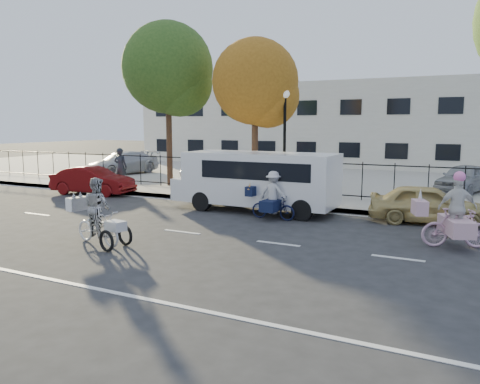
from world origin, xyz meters
The scene contains 22 objects.
ground centered at (0.00, 0.00, 0.00)m, with size 120.00×120.00×0.00m, color #333334.
road_markings centered at (0.00, 0.00, 0.01)m, with size 60.00×9.52×0.01m, color silver, non-canonical shape.
curb centered at (0.00, 5.05, 0.07)m, with size 60.00×0.10×0.15m, color #A8A399.
sidewalk centered at (0.00, 6.10, 0.07)m, with size 60.00×2.20×0.15m, color #A8A399.
parking_lot centered at (0.00, 15.00, 0.07)m, with size 60.00×15.60×0.15m, color #A8A399.
iron_fence centered at (0.00, 7.20, 0.90)m, with size 58.00×0.06×1.50m, color black, non-canonical shape.
building centered at (0.00, 25.00, 3.00)m, with size 34.00×10.00×6.00m, color silver.
lamppost centered at (0.50, 6.80, 3.11)m, with size 0.36×0.36×4.33m.
street_sign centered at (-1.85, 6.80, 1.42)m, with size 0.85×0.06×1.80m.
zebra_trike centered at (-1.17, -2.13, 0.68)m, with size 2.05×1.04×1.75m.
unicorn_bike centered at (7.12, 1.65, 0.72)m, with size 1.97×1.43×1.94m.
bull_bike centered at (1.63, 2.88, 0.63)m, with size 1.71×1.17×1.59m.
white_van centered at (0.57, 4.00, 1.16)m, with size 5.91×2.03×2.10m.
red_sedan centered at (-7.64, 4.40, 0.61)m, with size 1.30×3.73×1.23m, color #5E0A0C.
gold_sedan centered at (6.24, 4.50, 0.61)m, with size 1.44×3.59×1.22m, color tan.
pedestrian centered at (-7.74, 6.37, 1.06)m, with size 0.67×0.44×1.83m, color black.
lot_car_a centered at (-11.25, 10.63, 0.81)m, with size 1.86×4.57×1.33m, color #ADAFB5.
lot_car_b centered at (-5.07, 10.76, 0.81)m, with size 2.21×4.78×1.33m, color white.
lot_car_c centered at (-1.08, 10.11, 0.78)m, with size 1.34×3.85×1.27m, color #484A4F.
lot_car_d centered at (7.10, 11.27, 0.77)m, with size 1.47×3.65×1.24m, color #95979C.
tree_west centered at (-5.61, 7.68, 5.52)m, with size 4.30×4.30×7.88m.
tree_mid centered at (-0.92, 7.36, 4.70)m, with size 3.67×3.66×6.71m.
Camera 1 is at (7.43, -11.08, 3.10)m, focal length 35.00 mm.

